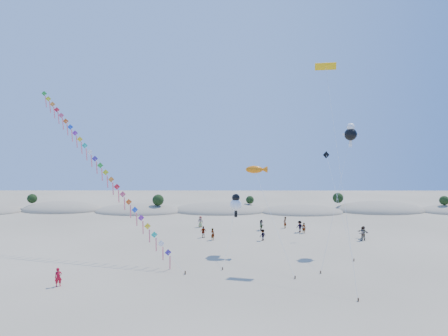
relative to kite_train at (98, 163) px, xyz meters
The scene contains 10 objects.
ground 24.31m from the kite_train, 48.86° to the right, with size 160.00×160.00×0.00m, color gray.
dune_ridge 34.33m from the kite_train, 61.89° to the left, with size 145.30×11.49×5.57m.
kite_train is the anchor object (origin of this frame).
fish_kite 19.26m from the kite_train, ahead, with size 4.37×10.32×10.56m.
cartoon_kite_low 17.36m from the kite_train, ahead, with size 2.32×7.37×7.18m.
cartoon_kite_high 31.33m from the kite_train, ahead, with size 7.04×10.48×15.83m.
parafoil_kite 29.08m from the kite_train, ahead, with size 2.43×13.76×22.55m.
dark_kite 30.41m from the kite_train, 10.01° to the left, with size 1.03×12.41×12.23m.
flyer_foreground 15.14m from the kite_train, 90.05° to the right, with size 0.63×0.41×1.73m, color #B20E22.
beachgoers 28.00m from the kite_train, 19.78° to the left, with size 24.48×9.35×1.87m.
Camera 1 is at (1.09, -28.73, 12.91)m, focal length 30.00 mm.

